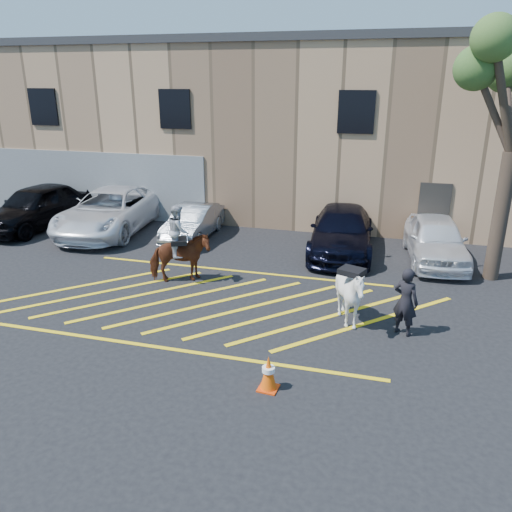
% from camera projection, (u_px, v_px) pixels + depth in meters
% --- Properties ---
extents(ground, '(90.00, 90.00, 0.00)m').
position_uv_depth(ground, '(214.00, 299.00, 13.72)').
color(ground, black).
rests_on(ground, ground).
extents(car_black_suv, '(2.61, 5.31, 1.74)m').
position_uv_depth(car_black_suv, '(37.00, 206.00, 20.08)').
color(car_black_suv, black).
rests_on(car_black_suv, ground).
extents(car_white_pickup, '(3.26, 6.16, 1.65)m').
position_uv_depth(car_white_pickup, '(110.00, 211.00, 19.59)').
color(car_white_pickup, white).
rests_on(car_white_pickup, ground).
extents(car_silver_sedan, '(1.39, 3.80, 1.24)m').
position_uv_depth(car_silver_sedan, '(193.00, 222.00, 18.78)').
color(car_silver_sedan, gray).
rests_on(car_silver_sedan, ground).
extents(car_blue_suv, '(2.38, 5.25, 1.49)m').
position_uv_depth(car_blue_suv, '(342.00, 231.00, 17.30)').
color(car_blue_suv, black).
rests_on(car_blue_suv, ground).
extents(car_white_suv, '(2.15, 4.50, 1.48)m').
position_uv_depth(car_white_suv, '(436.00, 239.00, 16.39)').
color(car_white_suv, white).
rests_on(car_white_suv, ground).
extents(handler, '(0.72, 0.63, 1.66)m').
position_uv_depth(handler, '(406.00, 302.00, 11.61)').
color(handler, black).
rests_on(handler, ground).
extents(warehouse, '(32.42, 10.20, 7.30)m').
position_uv_depth(warehouse, '(298.00, 125.00, 23.40)').
color(warehouse, tan).
rests_on(warehouse, ground).
extents(hatching_zone, '(12.60, 5.12, 0.01)m').
position_uv_depth(hatching_zone, '(211.00, 303.00, 13.45)').
color(hatching_zone, yellow).
rests_on(hatching_zone, ground).
extents(mounted_bay, '(1.95, 1.47, 2.34)m').
position_uv_depth(mounted_bay, '(179.00, 251.00, 14.61)').
color(mounted_bay, brown).
rests_on(mounted_bay, ground).
extents(saddled_white, '(1.71, 1.79, 1.57)m').
position_uv_depth(saddled_white, '(350.00, 295.00, 12.05)').
color(saddled_white, white).
rests_on(saddled_white, ground).
extents(traffic_cone, '(0.41, 0.41, 0.73)m').
position_uv_depth(traffic_cone, '(268.00, 373.00, 9.64)').
color(traffic_cone, red).
rests_on(traffic_cone, ground).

